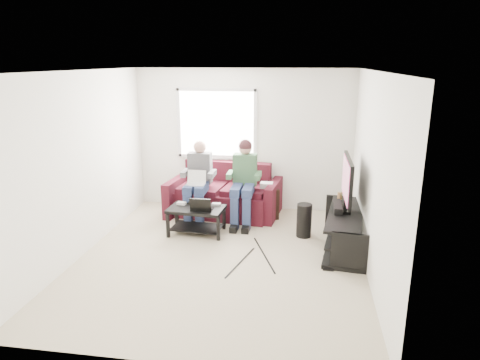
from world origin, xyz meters
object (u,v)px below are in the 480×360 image
(tv_stand, at_px, (345,232))
(end_table, at_px, (266,202))
(tv, at_px, (347,181))
(sofa, at_px, (225,196))
(subwoofer, at_px, (304,220))
(coffee_table, at_px, (196,214))

(tv_stand, xyz_separation_m, end_table, (-1.28, 1.09, 0.04))
(tv, height_order, end_table, tv)
(sofa, bearing_deg, tv, -27.49)
(subwoofer, relative_size, end_table, 0.84)
(tv_stand, bearing_deg, coffee_table, 175.43)
(sofa, xyz_separation_m, tv, (2.05, -1.07, 0.68))
(tv, distance_m, end_table, 1.77)
(coffee_table, height_order, tv_stand, tv_stand)
(tv_stand, distance_m, tv, 0.77)
(tv_stand, relative_size, subwoofer, 3.18)
(sofa, distance_m, tv_stand, 2.36)
(coffee_table, height_order, subwoofer, subwoofer)
(tv_stand, relative_size, end_table, 2.66)
(sofa, height_order, tv, tv)
(tv, distance_m, subwoofer, 0.98)
(subwoofer, bearing_deg, coffee_table, -175.72)
(tv, relative_size, subwoofer, 2.03)
(sofa, relative_size, coffee_table, 2.24)
(coffee_table, bearing_deg, tv_stand, -4.57)
(subwoofer, bearing_deg, end_table, 130.93)
(tv, xyz_separation_m, end_table, (-1.28, 0.99, -0.72))
(coffee_table, distance_m, subwoofer, 1.73)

